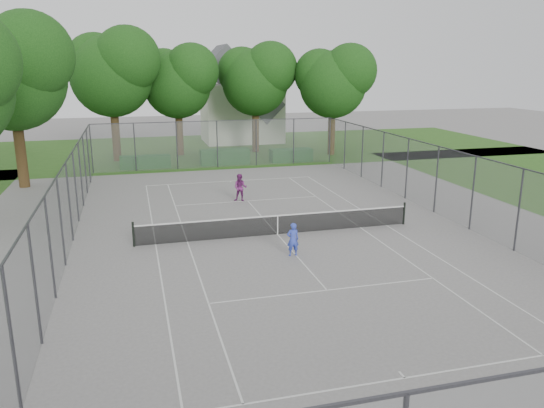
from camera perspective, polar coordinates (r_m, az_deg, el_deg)
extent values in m
plane|color=slate|center=(24.34, 0.61, -3.31)|extent=(120.00, 120.00, 0.00)
cube|color=#264F16|center=(49.27, -7.53, 5.85)|extent=(60.00, 20.00, 0.00)
cube|color=silver|center=(14.28, 14.09, -17.69)|extent=(10.97, 0.06, 0.01)
cube|color=silver|center=(35.54, -4.52, 2.48)|extent=(10.97, 0.06, 0.01)
cube|color=silver|center=(23.55, -12.40, -4.29)|extent=(0.06, 23.77, 0.01)
cube|color=silver|center=(26.28, 12.22, -2.27)|extent=(0.06, 23.77, 0.01)
cube|color=silver|center=(23.63, -9.08, -4.06)|extent=(0.06, 23.77, 0.01)
cube|color=silver|center=(25.70, 9.49, -2.52)|extent=(0.06, 23.77, 0.01)
cube|color=silver|center=(18.66, 5.93, -9.20)|extent=(8.23, 0.06, 0.01)
cube|color=silver|center=(30.31, -2.62, 0.34)|extent=(8.23, 0.06, 0.01)
cube|color=silver|center=(24.34, 0.61, -3.30)|extent=(0.06, 12.80, 0.01)
cube|color=silver|center=(14.39, 13.79, -17.40)|extent=(0.06, 0.30, 0.01)
cube|color=silver|center=(35.40, -4.47, 2.43)|extent=(0.06, 0.30, 0.01)
cylinder|color=black|center=(23.37, -14.68, -3.18)|extent=(0.10, 0.10, 1.10)
cylinder|color=black|center=(26.54, 14.02, -0.98)|extent=(0.10, 0.10, 1.10)
cube|color=black|center=(24.20, 0.61, -2.30)|extent=(12.67, 0.01, 0.86)
cube|color=silver|center=(24.07, 0.61, -1.26)|extent=(12.77, 0.03, 0.06)
cube|color=silver|center=(24.21, 0.61, -2.32)|extent=(0.05, 0.02, 0.88)
cylinder|color=#38383D|center=(39.82, -18.86, 5.61)|extent=(0.08, 0.08, 3.50)
cylinder|color=#38383D|center=(42.52, 6.24, 6.86)|extent=(0.08, 0.08, 3.50)
cube|color=slate|center=(40.20, -5.91, 6.41)|extent=(18.00, 0.02, 3.50)
cube|color=slate|center=(23.21, -21.33, -0.76)|extent=(0.02, 34.00, 3.50)
cube|color=slate|center=(27.59, 18.95, 1.82)|extent=(0.02, 34.00, 3.50)
cube|color=#38383D|center=(39.98, -5.98, 8.89)|extent=(18.00, 0.05, 0.05)
cube|color=#38383D|center=(22.83, -21.74, 3.48)|extent=(0.05, 34.00, 0.05)
cube|color=#38383D|center=(27.28, 19.25, 5.40)|extent=(0.05, 34.00, 0.05)
cylinder|color=#3A2815|center=(44.50, -16.46, 7.31)|extent=(0.64, 0.64, 4.45)
sphere|color=#133B10|center=(44.19, -16.89, 13.03)|extent=(6.33, 6.33, 6.33)
sphere|color=#133B10|center=(43.22, -15.32, 14.79)|extent=(5.06, 5.06, 5.06)
sphere|color=#133B10|center=(45.01, -18.41, 14.14)|extent=(4.75, 4.75, 4.75)
cylinder|color=#3A2815|center=(46.29, -9.92, 7.65)|extent=(0.62, 0.62, 3.95)
sphere|color=#133B10|center=(45.98, -10.14, 12.53)|extent=(5.62, 5.62, 5.62)
sphere|color=#133B10|center=(45.23, -8.65, 13.99)|extent=(4.50, 4.50, 4.50)
sphere|color=#133B10|center=(46.59, -11.51, 13.54)|extent=(4.22, 4.22, 4.22)
cylinder|color=#3A2815|center=(47.34, -1.78, 8.07)|extent=(0.62, 0.62, 4.04)
sphere|color=#133B10|center=(47.04, -1.82, 12.95)|extent=(5.74, 5.74, 5.74)
sphere|color=#133B10|center=(46.45, -0.16, 14.35)|extent=(4.59, 4.59, 4.59)
sphere|color=#133B10|center=(47.50, -3.25, 13.99)|extent=(4.31, 4.31, 4.31)
cylinder|color=#3A2815|center=(46.13, 6.42, 7.75)|extent=(0.62, 0.62, 3.95)
sphere|color=#133B10|center=(45.81, 6.56, 12.64)|extent=(5.61, 5.61, 5.61)
sphere|color=#133B10|center=(45.43, 8.36, 13.98)|extent=(4.49, 4.49, 4.49)
sphere|color=#133B10|center=(46.10, 5.10, 13.74)|extent=(4.21, 4.21, 4.21)
cylinder|color=#3A2815|center=(36.87, -25.42, 5.12)|extent=(0.64, 0.64, 4.55)
sphere|color=#133B10|center=(36.50, -26.22, 12.14)|extent=(6.47, 6.47, 6.47)
sphere|color=#133B10|center=(35.32, -24.64, 14.38)|extent=(5.17, 5.17, 5.17)
cube|color=#184B1B|center=(41.10, -13.46, 4.45)|extent=(3.71, 1.11, 0.93)
cube|color=#184B1B|center=(41.57, -5.10, 5.09)|extent=(3.78, 1.08, 1.19)
cube|color=#184B1B|center=(42.72, 2.06, 5.28)|extent=(3.35, 1.23, 1.00)
cube|color=beige|center=(53.81, -3.29, 9.73)|extent=(7.54, 5.66, 5.66)
cube|color=#505055|center=(53.64, -3.33, 12.74)|extent=(7.47, 5.85, 7.47)
imported|color=blue|center=(21.53, 2.26, -3.82)|extent=(0.51, 0.34, 1.39)
imported|color=#76276C|center=(30.11, -3.43, 1.77)|extent=(0.94, 0.85, 1.58)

